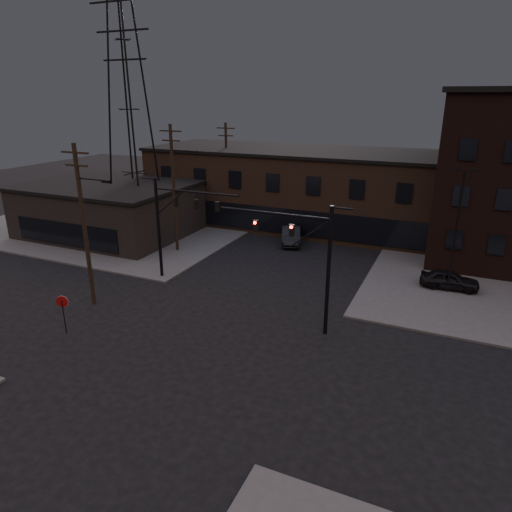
{
  "coord_description": "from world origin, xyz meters",
  "views": [
    {
      "loc": [
        12.83,
        -19.85,
        13.77
      ],
      "look_at": [
        0.86,
        6.71,
        3.5
      ],
      "focal_mm": 32.0,
      "sensor_mm": 36.0,
      "label": 1
    }
  ],
  "objects_px": {
    "traffic_signal_far": "(172,218)",
    "stop_sign": "(63,306)",
    "traffic_signal_near": "(310,255)",
    "parked_car_lot_b": "(477,245)",
    "car_crossing": "(291,235)",
    "parked_car_lot_a": "(449,279)"
  },
  "relations": [
    {
      "from": "traffic_signal_far",
      "to": "car_crossing",
      "type": "relative_size",
      "value": 1.57
    },
    {
      "from": "traffic_signal_near",
      "to": "parked_car_lot_a",
      "type": "xyz_separation_m",
      "value": [
        7.71,
        10.18,
        -4.07
      ]
    },
    {
      "from": "parked_car_lot_a",
      "to": "parked_car_lot_b",
      "type": "distance_m",
      "value": 10.06
    },
    {
      "from": "parked_car_lot_a",
      "to": "parked_car_lot_b",
      "type": "bearing_deg",
      "value": -14.2
    },
    {
      "from": "parked_car_lot_b",
      "to": "car_crossing",
      "type": "relative_size",
      "value": 0.96
    },
    {
      "from": "traffic_signal_near",
      "to": "stop_sign",
      "type": "height_order",
      "value": "traffic_signal_near"
    },
    {
      "from": "traffic_signal_near",
      "to": "traffic_signal_far",
      "type": "relative_size",
      "value": 1.0
    },
    {
      "from": "traffic_signal_near",
      "to": "stop_sign",
      "type": "relative_size",
      "value": 3.23
    },
    {
      "from": "car_crossing",
      "to": "traffic_signal_near",
      "type": "bearing_deg",
      "value": -86.63
    },
    {
      "from": "traffic_signal_far",
      "to": "parked_car_lot_b",
      "type": "relative_size",
      "value": 1.64
    },
    {
      "from": "parked_car_lot_b",
      "to": "car_crossing",
      "type": "bearing_deg",
      "value": 106.62
    },
    {
      "from": "traffic_signal_far",
      "to": "parked_car_lot_b",
      "type": "distance_m",
      "value": 27.61
    },
    {
      "from": "traffic_signal_far",
      "to": "stop_sign",
      "type": "bearing_deg",
      "value": -97.32
    },
    {
      "from": "traffic_signal_far",
      "to": "traffic_signal_near",
      "type": "bearing_deg",
      "value": -16.17
    },
    {
      "from": "traffic_signal_near",
      "to": "parked_car_lot_a",
      "type": "height_order",
      "value": "traffic_signal_near"
    },
    {
      "from": "stop_sign",
      "to": "parked_car_lot_b",
      "type": "xyz_separation_m",
      "value": [
        22.98,
        26.54,
        -0.99
      ]
    },
    {
      "from": "traffic_signal_near",
      "to": "stop_sign",
      "type": "distance_m",
      "value": 15.17
    },
    {
      "from": "traffic_signal_far",
      "to": "car_crossing",
      "type": "bearing_deg",
      "value": 68.36
    },
    {
      "from": "stop_sign",
      "to": "parked_car_lot_a",
      "type": "distance_m",
      "value": 26.88
    },
    {
      "from": "traffic_signal_near",
      "to": "traffic_signal_far",
      "type": "distance_m",
      "value": 12.57
    },
    {
      "from": "parked_car_lot_b",
      "to": "stop_sign",
      "type": "bearing_deg",
      "value": 142.77
    },
    {
      "from": "traffic_signal_far",
      "to": "parked_car_lot_b",
      "type": "xyz_separation_m",
      "value": [
        21.7,
        16.56,
        -4.16
      ]
    }
  ]
}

